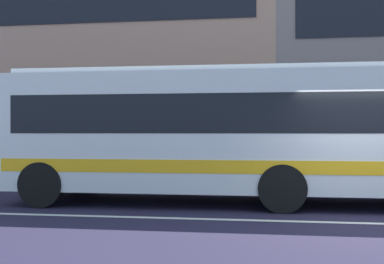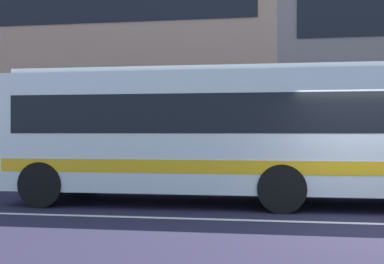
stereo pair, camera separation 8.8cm
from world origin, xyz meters
name	(u,v)px [view 1 (the left image)]	position (x,y,z in m)	size (l,w,h in m)	color
ground_plane	(372,224)	(0.00, 0.00, 0.00)	(160.00, 160.00, 0.00)	#231E35
lane_centre_line	(372,223)	(0.00, 0.00, 0.00)	(60.00, 0.16, 0.01)	silver
apartment_block_left	(96,44)	(-10.77, 15.53, 6.43)	(18.74, 11.49, 12.86)	tan
transit_bus	(250,130)	(-2.25, 2.11, 1.70)	(11.10, 2.73, 3.08)	silver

